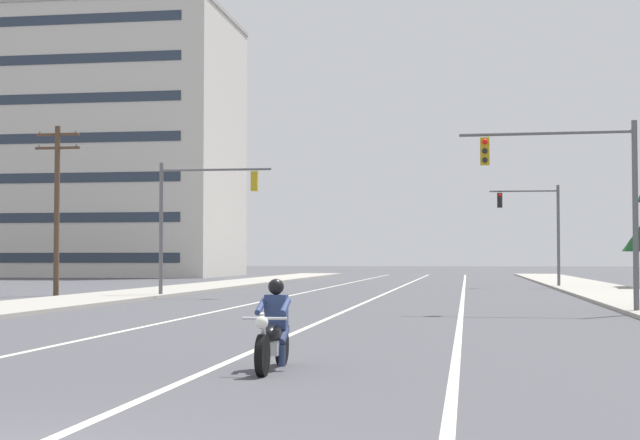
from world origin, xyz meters
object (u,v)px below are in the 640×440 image
object	(u,v)px
traffic_signal_near_left	(193,207)
apartment_building_far_left_block	(99,146)
motorcycle_with_rider	(273,334)
traffic_signal_near_right	(582,185)
traffic_signal_mid_right	(539,221)
utility_pole_left_near	(57,203)

from	to	relation	value
traffic_signal_near_left	apartment_building_far_left_block	size ratio (longest dim) A/B	0.23
motorcycle_with_rider	traffic_signal_near_left	size ratio (longest dim) A/B	0.35
motorcycle_with_rider	traffic_signal_near_right	world-z (taller)	traffic_signal_near_right
traffic_signal_near_left	traffic_signal_mid_right	world-z (taller)	same
traffic_signal_mid_right	traffic_signal_near_left	bearing A→B (deg)	-135.54
motorcycle_with_rider	traffic_signal_near_left	bearing A→B (deg)	108.91
motorcycle_with_rider	apartment_building_far_left_block	bearing A→B (deg)	113.79
traffic_signal_near_right	traffic_signal_mid_right	bearing A→B (deg)	88.72
traffic_signal_near_right	traffic_signal_mid_right	xyz separation A→B (m)	(0.61, 27.30, -0.09)
utility_pole_left_near	traffic_signal_near_left	bearing A→B (deg)	-5.38
motorcycle_with_rider	traffic_signal_near_left	distance (m)	29.15
motorcycle_with_rider	utility_pole_left_near	xyz separation A→B (m)	(-16.29, 28.03, 3.83)
motorcycle_with_rider	traffic_signal_near_right	distance (m)	18.19
utility_pole_left_near	traffic_signal_near_right	bearing A→B (deg)	-26.55
traffic_signal_near_right	motorcycle_with_rider	bearing A→B (deg)	-112.26
traffic_signal_near_right	traffic_signal_near_left	distance (m)	19.45
traffic_signal_mid_right	apartment_building_far_left_block	world-z (taller)	apartment_building_far_left_block
traffic_signal_near_right	apartment_building_far_left_block	distance (m)	72.02
traffic_signal_near_right	traffic_signal_mid_right	distance (m)	27.30
traffic_signal_near_right	utility_pole_left_near	distance (m)	25.77
motorcycle_with_rider	traffic_signal_mid_right	size ratio (longest dim) A/B	0.35
traffic_signal_near_right	apartment_building_far_left_block	bearing A→B (deg)	124.14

